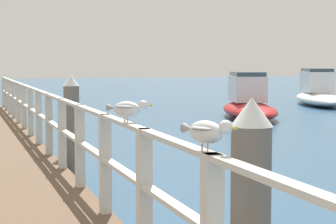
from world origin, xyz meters
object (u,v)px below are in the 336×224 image
(seagull_foreground, at_px, (207,131))
(boat_4, at_px, (318,93))
(seagull_background, at_px, (128,108))
(boat_1, at_px, (249,103))
(dock_piling_far, at_px, (72,127))

(seagull_foreground, bearing_deg, boat_4, -146.09)
(seagull_background, height_order, boat_1, seagull_background)
(dock_piling_far, distance_m, seagull_foreground, 7.61)
(boat_1, bearing_deg, dock_piling_far, -113.06)
(seagull_foreground, xyz_separation_m, boat_1, (8.83, 18.13, -1.12))
(seagull_foreground, height_order, seagull_background, same)
(dock_piling_far, height_order, boat_4, dock_piling_far)
(boat_4, bearing_deg, seagull_foreground, -103.04)
(dock_piling_far, xyz_separation_m, seagull_background, (-0.37, -5.51, 0.74))
(boat_1, bearing_deg, seagull_background, -103.16)
(dock_piling_far, bearing_deg, seagull_background, -93.88)
(boat_4, bearing_deg, seagull_background, -105.46)
(seagull_foreground, relative_size, boat_1, 0.08)
(seagull_background, bearing_deg, boat_1, -165.79)
(seagull_background, height_order, boat_4, boat_4)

